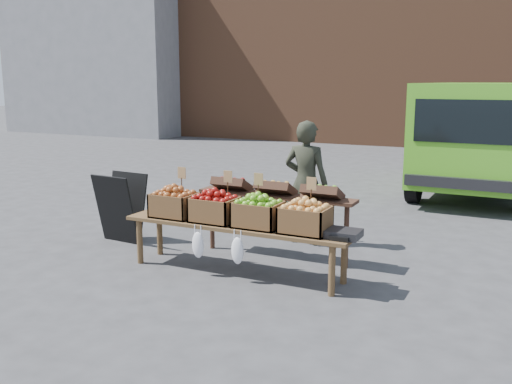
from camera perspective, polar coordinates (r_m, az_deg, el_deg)
The scene contains 12 objects.
ground at distance 6.79m, azimuth 2.08°, elevation -7.40°, with size 80.00×80.00×0.00m, color #3E3E40.
grey_building at distance 25.20m, azimuth -15.52°, elevation 13.73°, with size 8.00×3.00×7.00m, color slate.
delivery_van at distance 11.82m, azimuth 21.60°, elevation 4.97°, with size 2.16×4.71×2.11m, color #56B222, non-canonical shape.
vendor at distance 7.57m, azimuth 5.02°, elevation 0.94°, with size 0.60×0.39×1.65m, color #282B1F.
chalkboard_sign at distance 7.89m, azimuth -13.36°, elevation -1.52°, with size 0.62×0.34×0.94m, color black, non-canonical shape.
back_table at distance 6.97m, azimuth 1.96°, elevation -2.46°, with size 2.10×0.44×1.04m, color #3C2419, non-canonical shape.
display_bench at distance 6.47m, azimuth -1.97°, elevation -5.68°, with size 2.70×0.56×0.57m, color brown, non-canonical shape.
crate_golden_apples at distance 6.78m, azimuth -8.15°, elevation -1.29°, with size 0.50×0.40×0.28m, color #AA572B, non-canonical shape.
crate_russet_pears at distance 6.49m, azimuth -4.13°, elevation -1.76°, with size 0.50×0.40×0.28m, color maroon, non-canonical shape.
crate_red_apples at distance 6.24m, azimuth 0.23°, elevation -2.26°, with size 0.50×0.40×0.28m, color #3D7820, non-canonical shape.
crate_green_apples at distance 6.03m, azimuth 4.94°, elevation -2.79°, with size 0.50×0.40×0.28m, color gold, non-canonical shape.
weighing_scale at distance 5.91m, azimuth 8.77°, elevation -4.14°, with size 0.34×0.30×0.08m, color black.
Camera 1 is at (2.63, -5.88, 2.15)m, focal length 40.00 mm.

